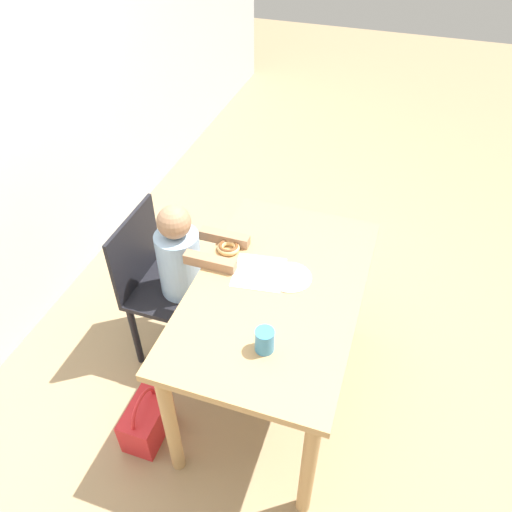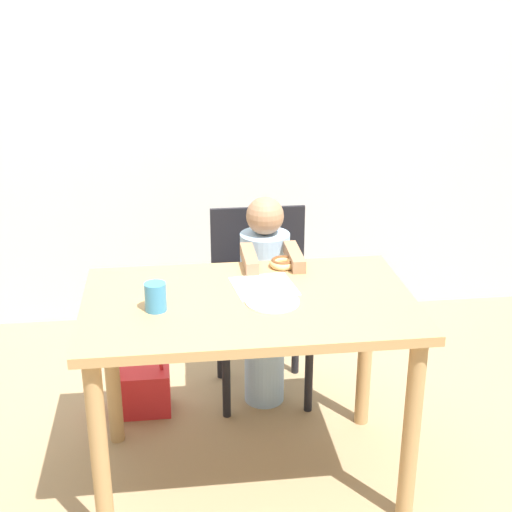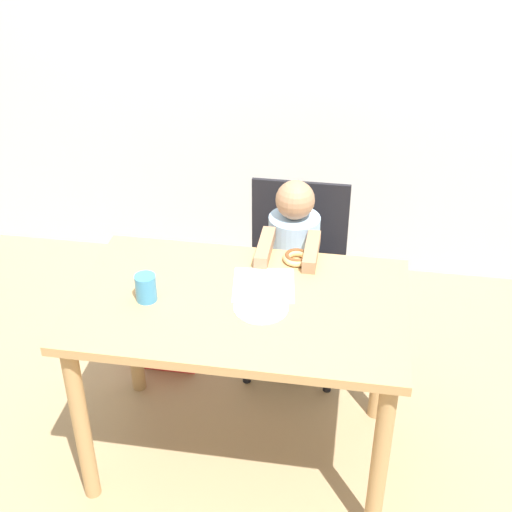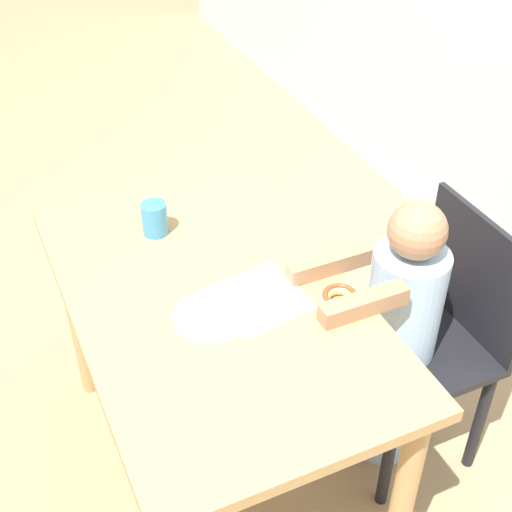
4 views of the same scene
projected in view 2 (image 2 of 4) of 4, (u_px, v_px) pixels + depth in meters
ground_plane at (250, 474)px, 2.77m from camera, size 12.00×12.00×0.00m
wall_back at (216, 92)px, 3.68m from camera, size 8.00×0.05×2.50m
dining_table at (249, 329)px, 2.54m from camera, size 1.16×0.71×0.75m
chair at (261, 298)px, 3.20m from camera, size 0.43×0.40×0.84m
child_figure at (265, 301)px, 3.08m from camera, size 0.23×0.43×0.96m
donut at (283, 263)px, 2.77m from camera, size 0.10×0.10×0.03m
napkin at (264, 286)px, 2.60m from camera, size 0.24×0.24×0.00m
handbag at (141, 389)px, 3.14m from camera, size 0.26×0.16×0.31m
cup at (156, 297)px, 2.40m from camera, size 0.07×0.07×0.10m
plate at (273, 302)px, 2.47m from camera, size 0.19×0.19×0.01m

